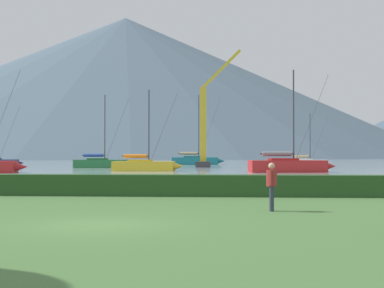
{
  "coord_description": "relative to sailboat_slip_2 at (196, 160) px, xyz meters",
  "views": [
    {
      "loc": [
        3.77,
        -15.87,
        1.99
      ],
      "look_at": [
        -2.11,
        64.21,
        3.21
      ],
      "focal_mm": 54.74,
      "sensor_mm": 36.0,
      "label": 1
    }
  ],
  "objects": [
    {
      "name": "ground_plane",
      "position": [
        2.93,
        -83.54,
        -0.76
      ],
      "size": [
        1000.0,
        1000.0,
        0.0
      ],
      "primitive_type": "plane",
      "color": "#477038"
    },
    {
      "name": "harbor_water",
      "position": [
        2.93,
        53.46,
        -0.75
      ],
      "size": [
        320.0,
        246.0,
        0.0
      ],
      "primitive_type": "cube",
      "color": "#8C9EA3",
      "rests_on": "ground_plane"
    },
    {
      "name": "hedge_line",
      "position": [
        2.93,
        -72.54,
        -0.27
      ],
      "size": [
        80.0,
        1.2,
        0.98
      ],
      "primitive_type": "cube",
      "color": "#284C23",
      "rests_on": "ground_plane"
    },
    {
      "name": "sailboat_slip_2",
      "position": [
        0.0,
        0.0,
        0.0
      ],
      "size": [
        9.11,
        3.16,
        11.9
      ],
      "rotation": [
        0.0,
        0.0,
        0.06
      ],
      "color": "#19707A",
      "rests_on": "harbor_water"
    },
    {
      "name": "sailboat_slip_4",
      "position": [
        12.19,
        -38.77,
        -0.01
      ],
      "size": [
        9.17,
        3.83,
        10.55
      ],
      "rotation": [
        0.0,
        0.0,
        0.16
      ],
      "color": "red",
      "rests_on": "harbor_water"
    },
    {
      "name": "sailboat_slip_7",
      "position": [
        -3.21,
        -35.71,
        -0.11
      ],
      "size": [
        7.81,
        2.48,
        8.95
      ],
      "rotation": [
        0.0,
        0.0,
        -0.03
      ],
      "color": "gold",
      "rests_on": "harbor_water"
    },
    {
      "name": "sailboat_slip_8",
      "position": [
        17.74,
        -9.05,
        -0.19
      ],
      "size": [
        6.89,
        2.06,
        8.01
      ],
      "rotation": [
        0.0,
        0.0,
        0.0
      ],
      "color": "white",
      "rests_on": "harbor_water"
    },
    {
      "name": "sailboat_slip_9",
      "position": [
        -11.11,
        -22.5,
        -0.1
      ],
      "size": [
        7.95,
        2.36,
        9.74
      ],
      "rotation": [
        0.0,
        0.0,
        -0.0
      ],
      "color": "#236B38",
      "rests_on": "harbor_water"
    },
    {
      "name": "person_seated_viewer",
      "position": [
        7.94,
        -79.33,
        0.22
      ],
      "size": [
        0.36,
        0.56,
        1.65
      ],
      "rotation": [
        0.0,
        0.0,
        -0.15
      ],
      "color": "#2D3347",
      "rests_on": "ground_plane"
    },
    {
      "name": "dock_crane",
      "position": [
        2.56,
        -19.16,
        4.17
      ],
      "size": [
        6.21,
        2.0,
        16.22
      ],
      "color": "#333338",
      "rests_on": "ground_plane"
    },
    {
      "name": "distant_hill_central_peak",
      "position": [
        -52.27,
        212.51,
        36.78
      ],
      "size": [
        320.06,
        320.06,
        75.07
      ],
      "primitive_type": "cone",
      "color": "#4C6070",
      "rests_on": "ground_plane"
    }
  ]
}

